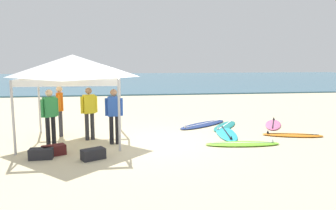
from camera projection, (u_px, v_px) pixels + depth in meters
ground_plane at (147, 143)px, 10.27m from camera, size 80.00×80.00×0.00m
sea at (128, 80)px, 41.09m from camera, size 80.00×36.00×0.10m
canopy_tent at (73, 66)px, 10.19m from camera, size 2.96×2.96×2.75m
surfboard_navy at (203, 124)px, 12.94m from camera, size 2.48×2.11×0.19m
surfboard_cyan at (226, 133)px, 11.42m from camera, size 1.03×2.51×0.19m
surfboard_pink at (273, 124)px, 12.95m from camera, size 1.50×2.18×0.19m
surfboard_orange at (292, 135)px, 11.14m from camera, size 2.08×1.07×0.19m
surfboard_teal at (225, 126)px, 12.64m from camera, size 1.70×2.14×0.19m
surfboard_lime at (243, 144)px, 9.99m from camera, size 2.33×0.79×0.19m
person_green at (50, 113)px, 9.82m from camera, size 0.46×0.39×1.71m
person_yellow at (89, 110)px, 10.49m from camera, size 0.52×0.34×1.71m
person_orange at (60, 107)px, 11.03m from camera, size 0.28×0.54×1.71m
person_blue at (114, 113)px, 9.97m from camera, size 0.55×0.25×1.71m
gear_bag_near_tent at (54, 150)px, 8.89m from camera, size 0.68×0.55×0.28m
gear_bag_by_pole at (93, 154)px, 8.53m from camera, size 0.68×0.57×0.28m
gear_bag_on_sand at (41, 154)px, 8.57m from camera, size 0.61×0.34×0.28m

